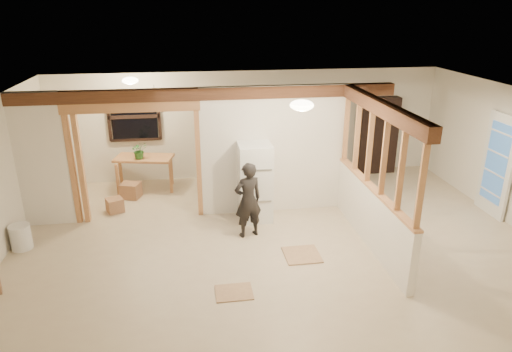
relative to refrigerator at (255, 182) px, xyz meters
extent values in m
cube|color=#C9B696|center=(0.22, -0.84, -0.75)|extent=(9.00, 6.50, 0.01)
cube|color=white|center=(0.22, -0.84, 1.75)|extent=(9.00, 6.50, 0.01)
cube|color=silver|center=(0.22, 2.41, 0.50)|extent=(9.00, 0.01, 2.50)
cube|color=silver|center=(0.22, -4.09, 0.50)|extent=(9.00, 0.01, 2.50)
cube|color=white|center=(-3.83, 0.36, 0.50)|extent=(0.90, 0.12, 2.50)
cube|color=white|center=(0.42, 0.36, 0.50)|extent=(2.80, 0.12, 2.50)
cube|color=tan|center=(-2.18, 0.36, 0.35)|extent=(2.46, 0.14, 2.20)
cube|color=#57311D|center=(-0.78, 0.36, 1.63)|extent=(7.00, 0.18, 0.22)
cube|color=#57311D|center=(1.82, -1.24, 1.63)|extent=(0.18, 3.30, 0.22)
cube|color=white|center=(1.82, -1.24, -0.25)|extent=(0.12, 3.20, 1.00)
cube|color=tan|center=(1.82, -1.24, 0.91)|extent=(0.14, 3.20, 1.32)
cube|color=black|center=(-2.38, 2.33, 0.80)|extent=(1.12, 0.10, 1.10)
cube|color=white|center=(4.64, -0.44, 0.25)|extent=(0.12, 0.86, 2.00)
ellipsoid|color=#FFEABF|center=(0.52, -1.34, 1.73)|extent=(0.36, 0.36, 0.16)
ellipsoid|color=#FFEABF|center=(-2.28, 1.46, 1.73)|extent=(0.32, 0.32, 0.14)
ellipsoid|color=#FFD88C|center=(-1.78, 0.76, 1.43)|extent=(0.07, 0.07, 0.07)
cube|color=white|center=(0.00, 0.00, 0.00)|extent=(0.62, 0.60, 1.50)
imported|color=black|center=(-0.22, -0.67, -0.06)|extent=(0.58, 0.46, 1.38)
cube|color=tan|center=(-2.19, 1.80, -0.36)|extent=(1.33, 0.86, 0.77)
imported|color=#427835|center=(-2.27, 1.70, 0.21)|extent=(0.42, 0.39, 0.37)
cylinder|color=#A40E14|center=(-3.98, 1.15, -0.41)|extent=(0.62, 0.62, 0.67)
cube|color=black|center=(3.31, 2.18, 0.18)|extent=(0.93, 0.31, 1.85)
cylinder|color=silver|center=(-4.08, -0.58, -0.53)|extent=(0.37, 0.37, 0.43)
cube|color=#9C6C4B|center=(-2.49, 1.39, -0.58)|extent=(0.47, 0.43, 0.33)
cube|color=#9C6C4B|center=(-2.72, 0.71, -0.61)|extent=(0.40, 0.40, 0.28)
cube|color=tan|center=(0.57, -1.50, -0.74)|extent=(0.59, 0.59, 0.02)
cube|color=tan|center=(-0.65, -2.38, -0.74)|extent=(0.54, 0.43, 0.02)
camera|label=1|loc=(-1.15, -7.92, 3.15)|focal=32.00mm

